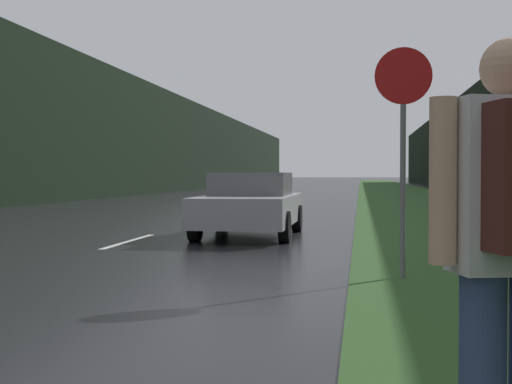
% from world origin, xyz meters
% --- Properties ---
extents(grass_verge, '(6.00, 240.00, 0.02)m').
position_xyz_m(grass_verge, '(7.28, 40.00, 0.01)').
color(grass_verge, '#2D5123').
rests_on(grass_verge, ground_plane).
extents(lane_stripe_c, '(0.12, 3.00, 0.01)m').
position_xyz_m(lane_stripe_c, '(0.00, 12.69, 0.00)').
color(lane_stripe_c, silver).
rests_on(lane_stripe_c, ground_plane).
extents(lane_stripe_d, '(0.12, 3.00, 0.01)m').
position_xyz_m(lane_stripe_d, '(0.00, 19.69, 0.00)').
color(lane_stripe_d, silver).
rests_on(lane_stripe_d, ground_plane).
extents(lane_stripe_e, '(0.12, 3.00, 0.01)m').
position_xyz_m(lane_stripe_e, '(0.00, 26.69, 0.00)').
color(lane_stripe_e, silver).
rests_on(lane_stripe_e, ground_plane).
extents(treeline_far_side, '(2.00, 140.00, 7.33)m').
position_xyz_m(treeline_far_side, '(-10.28, 50.00, 3.67)').
color(treeline_far_side, black).
rests_on(treeline_far_side, ground_plane).
extents(treeline_near_side, '(2.00, 140.00, 7.62)m').
position_xyz_m(treeline_near_side, '(13.28, 50.00, 3.81)').
color(treeline_near_side, black).
rests_on(treeline_near_side, ground_plane).
extents(stop_sign, '(0.70, 0.07, 2.85)m').
position_xyz_m(stop_sign, '(4.92, 8.43, 1.76)').
color(stop_sign, slate).
rests_on(stop_sign, ground_plane).
extents(car_passing_near, '(1.93, 4.23, 1.33)m').
position_xyz_m(car_passing_near, '(2.14, 14.17, 0.67)').
color(car_passing_near, '#9E9EA3').
rests_on(car_passing_near, ground_plane).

